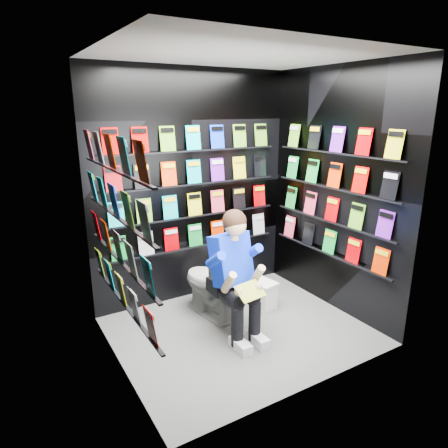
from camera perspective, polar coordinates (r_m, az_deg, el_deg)
floor at (r=4.19m, az=2.28°, el=-14.98°), size 2.40×2.40×0.00m
ceiling at (r=3.61m, az=2.78°, el=23.09°), size 2.40×2.40×0.00m
wall_back at (r=4.53m, az=-4.44°, el=5.14°), size 2.40×0.04×2.60m
wall_front at (r=2.93m, az=13.24°, el=-1.45°), size 2.40×0.04×2.60m
wall_left at (r=3.21m, az=-15.75°, el=-0.08°), size 0.04×2.00×2.60m
wall_right at (r=4.44m, az=15.63°, el=4.35°), size 0.04×2.00×2.60m
comics_back at (r=4.51m, az=-4.27°, el=5.14°), size 2.10×0.06×1.37m
comics_left at (r=3.22m, az=-15.24°, el=0.08°), size 0.06×1.70×1.37m
comics_right at (r=4.42m, az=15.36°, el=4.38°), size 0.06×1.70×1.37m
toilet at (r=4.31m, az=-1.82°, el=-8.46°), size 0.52×0.80×0.73m
longbox at (r=4.62m, az=5.13°, el=-9.90°), size 0.27×0.40×0.28m
longbox_lid at (r=4.56m, az=5.18°, el=-8.17°), size 0.29×0.42×0.03m
reader at (r=3.86m, az=0.87°, el=-5.16°), size 0.61×0.81×1.37m
held_comic at (r=3.66m, az=3.76°, el=-9.52°), size 0.29×0.20×0.12m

